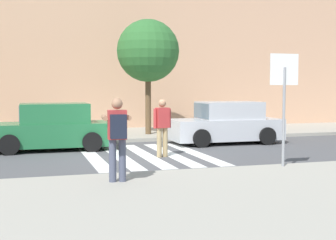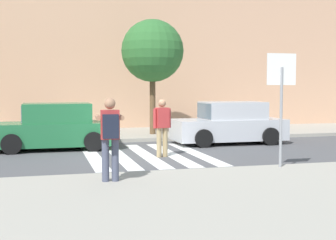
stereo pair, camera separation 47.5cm
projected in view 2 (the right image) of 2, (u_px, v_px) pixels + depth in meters
ground_plane at (147, 156)px, 14.18m from camera, size 120.00×120.00×0.00m
sidewalk_near at (223, 202)px, 8.20m from camera, size 60.00×6.00×0.14m
sidewalk_far at (117, 134)px, 19.96m from camera, size 60.00×4.80×0.14m
building_facade_far at (103, 59)px, 23.95m from camera, size 56.00×4.00×7.07m
crosswalk_stripe_0 at (93, 157)px, 13.96m from camera, size 0.44×5.20×0.01m
crosswalk_stripe_1 at (120, 156)px, 14.17m from camera, size 0.44×5.20×0.01m
crosswalk_stripe_2 at (146, 155)px, 14.37m from camera, size 0.44×5.20×0.01m
crosswalk_stripe_3 at (171, 154)px, 14.58m from camera, size 0.44×5.20×0.01m
crosswalk_stripe_4 at (195, 153)px, 14.78m from camera, size 0.44×5.20×0.01m
stop_sign at (281, 84)px, 11.29m from camera, size 0.76×0.08×2.76m
photographer_with_backpack at (110, 132)px, 9.59m from camera, size 0.62×0.87×1.72m
pedestrian_crossing at (162, 125)px, 13.93m from camera, size 0.57×0.32×1.72m
parked_car_green at (54, 128)px, 15.65m from camera, size 4.10×1.92×1.55m
parked_car_silver at (230, 124)px, 17.28m from camera, size 4.10×1.92×1.55m
street_tree_center at (152, 51)px, 19.24m from camera, size 2.57×2.57×4.73m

